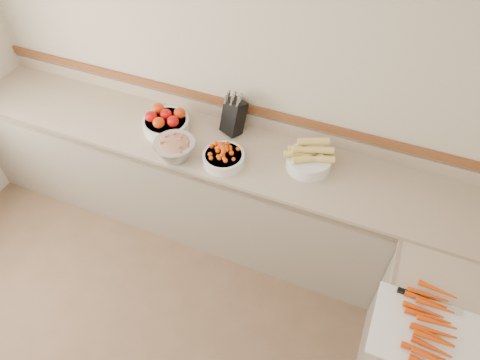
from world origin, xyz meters
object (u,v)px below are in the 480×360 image
at_px(knife_block, 234,116).
at_px(corn_bowl, 309,158).
at_px(cherry_tomato_bowl, 223,157).
at_px(cutting_board, 428,330).
at_px(tomato_bowl, 166,122).
at_px(rhubarb_bowl, 175,148).

distance_m(knife_block, corn_bowl, 0.63).
relative_size(cherry_tomato_bowl, corn_bowl, 0.85).
bearing_deg(cutting_board, tomato_bowl, 155.91).
bearing_deg(knife_block, corn_bowl, -13.77).
xyz_separation_m(knife_block, cutting_board, (1.47, -1.04, -0.11)).
bearing_deg(corn_bowl, cutting_board, -45.97).
relative_size(cherry_tomato_bowl, rhubarb_bowl, 1.00).
bearing_deg(cherry_tomato_bowl, corn_bowl, 18.63).
distance_m(corn_bowl, cutting_board, 1.24).
bearing_deg(corn_bowl, cherry_tomato_bowl, -161.37).
height_order(tomato_bowl, corn_bowl, corn_bowl).
xyz_separation_m(tomato_bowl, cutting_board, (1.93, -0.86, -0.05)).
height_order(corn_bowl, rhubarb_bowl, corn_bowl).
bearing_deg(rhubarb_bowl, tomato_bowl, 131.18).
bearing_deg(knife_block, cherry_tomato_bowl, -78.81).
distance_m(corn_bowl, rhubarb_bowl, 0.91).
xyz_separation_m(rhubarb_bowl, cutting_board, (1.73, -0.63, -0.06)).
relative_size(rhubarb_bowl, cutting_board, 0.54).
bearing_deg(corn_bowl, tomato_bowl, -178.53).
height_order(cherry_tomato_bowl, cutting_board, cherry_tomato_bowl).
relative_size(corn_bowl, cutting_board, 0.65).
xyz_separation_m(cherry_tomato_bowl, rhubarb_bowl, (-0.32, -0.08, 0.03)).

